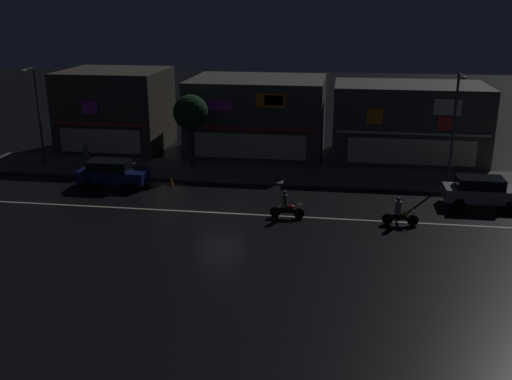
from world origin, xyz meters
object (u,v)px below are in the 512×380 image
at_px(streetlamp_mid, 455,119).
at_px(parked_car_trailing, 482,191).
at_px(pedestrian_on_sidewalk, 86,156).
at_px(streetlamp_west, 37,108).
at_px(motorcycle_lead, 286,207).
at_px(traffic_cone, 171,181).
at_px(motorcycle_following, 400,214).
at_px(parked_car_near_kerb, 112,173).

bearing_deg(streetlamp_mid, parked_car_trailing, -73.68).
height_order(streetlamp_mid, pedestrian_on_sidewalk, streetlamp_mid).
bearing_deg(parked_car_trailing, streetlamp_west, -7.65).
bearing_deg(motorcycle_lead, parked_car_trailing, -155.99).
xyz_separation_m(streetlamp_west, pedestrian_on_sidewalk, (3.28, 0.01, -3.28)).
xyz_separation_m(motorcycle_lead, traffic_cone, (-7.85, 4.76, -0.36)).
relative_size(streetlamp_west, traffic_cone, 12.60).
bearing_deg(motorcycle_following, streetlamp_west, -22.28).
bearing_deg(parked_car_near_kerb, traffic_cone, -170.49).
distance_m(parked_car_near_kerb, traffic_cone, 3.74).
bearing_deg(streetlamp_mid, motorcycle_following, -115.64).
bearing_deg(pedestrian_on_sidewalk, streetlamp_west, 151.49).
distance_m(parked_car_trailing, traffic_cone, 18.78).
distance_m(pedestrian_on_sidewalk, parked_car_trailing, 25.93).
bearing_deg(parked_car_near_kerb, parked_car_trailing, 178.80).
distance_m(streetlamp_west, traffic_cone, 11.28).
bearing_deg(streetlamp_mid, traffic_cone, -170.77).
bearing_deg(motorcycle_lead, motorcycle_following, -176.64).
bearing_deg(parked_car_trailing, streetlamp_mid, -73.68).
height_order(pedestrian_on_sidewalk, motorcycle_following, pedestrian_on_sidewalk).
relative_size(pedestrian_on_sidewalk, motorcycle_lead, 0.93).
relative_size(pedestrian_on_sidewalk, parked_car_near_kerb, 0.41).
bearing_deg(streetlamp_west, motorcycle_lead, -22.78).
distance_m(parked_car_trailing, motorcycle_lead, 11.50).
height_order(streetlamp_mid, parked_car_trailing, streetlamp_mid).
bearing_deg(motorcycle_lead, traffic_cone, -25.96).
relative_size(streetlamp_west, motorcycle_following, 3.65).
relative_size(streetlamp_west, pedestrian_on_sidewalk, 3.91).
xyz_separation_m(streetlamp_west, motorcycle_following, (24.01, -7.77, -3.61)).
distance_m(streetlamp_mid, traffic_cone, 18.26).
bearing_deg(streetlamp_mid, motorcycle_lead, -141.94).
bearing_deg(motorcycle_following, parked_car_trailing, -145.94).
distance_m(motorcycle_lead, traffic_cone, 9.19).
distance_m(streetlamp_mid, parked_car_near_kerb, 21.77).
xyz_separation_m(parked_car_near_kerb, motorcycle_lead, (11.49, -4.15, -0.24)).
xyz_separation_m(parked_car_trailing, traffic_cone, (-18.74, 1.08, -0.59)).
height_order(parked_car_near_kerb, motorcycle_lead, parked_car_near_kerb).
xyz_separation_m(streetlamp_mid, pedestrian_on_sidewalk, (-24.48, -0.05, -3.31)).
distance_m(streetlamp_west, motorcycle_following, 25.49).
height_order(parked_car_near_kerb, traffic_cone, parked_car_near_kerb).
height_order(streetlamp_mid, motorcycle_lead, streetlamp_mid).
distance_m(pedestrian_on_sidewalk, parked_car_near_kerb, 4.72).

